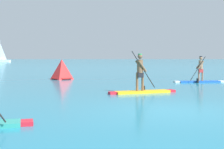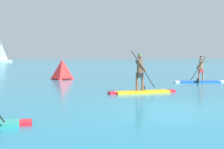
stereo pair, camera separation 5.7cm
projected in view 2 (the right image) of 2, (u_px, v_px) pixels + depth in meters
ground at (171, 110)px, 9.98m from camera, size 440.00×440.00×0.00m
paddleboarder_mid_center at (142, 84)px, 14.72m from camera, size 3.10×1.33×1.90m
paddleboarder_far_right at (200, 77)px, 20.97m from camera, size 3.25×0.97×1.69m
race_marker_buoy at (62, 70)px, 23.75m from camera, size 1.46×1.46×1.43m
sailboat_left_horizon at (1, 59)px, 96.26m from camera, size 5.87×1.94×6.44m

